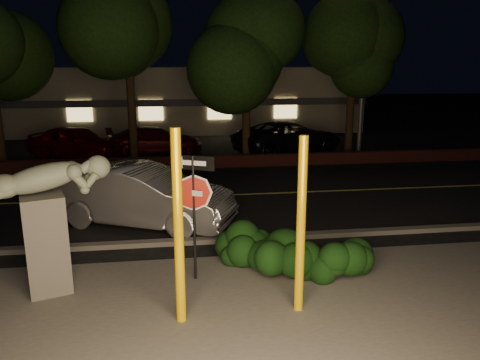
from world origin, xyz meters
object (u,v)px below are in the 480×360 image
object	(u,v)px
silver_sedan	(143,196)
parked_car_red	(76,142)
yellow_pole_right	(301,227)
parked_car_dark	(288,137)
parked_car_darkred	(155,140)
yellow_pole_left	(179,229)
signpost	(194,193)
sculpture	(46,212)
streetlight	(361,16)

from	to	relation	value
silver_sedan	parked_car_red	bearing A→B (deg)	44.31
yellow_pole_right	parked_car_dark	world-z (taller)	yellow_pole_right
parked_car_darkred	parked_car_dark	distance (m)	6.44
yellow_pole_left	signpost	distance (m)	1.57
signpost	parked_car_darkred	xyz separation A→B (m)	(-1.27, 13.77, -1.16)
signpost	parked_car_darkred	world-z (taller)	signpost
sculpture	yellow_pole_right	bearing A→B (deg)	-35.53
yellow_pole_right	parked_car_red	xyz separation A→B (m)	(-6.55, 14.75, -0.82)
signpost	parked_car_darkred	bearing A→B (deg)	119.55
signpost	silver_sedan	size ratio (longest dim) A/B	0.52
sculpture	parked_car_darkred	size ratio (longest dim) A/B	0.57
signpost	parked_car_red	world-z (taller)	signpost
parked_car_darkred	parked_car_dark	size ratio (longest dim) A/B	0.83
silver_sedan	parked_car_dark	bearing A→B (deg)	-9.02
yellow_pole_left	yellow_pole_right	distance (m)	2.06
parked_car_darkred	sculpture	bearing A→B (deg)	164.48
silver_sedan	yellow_pole_right	bearing A→B (deg)	-125.09
parked_car_red	streetlight	bearing A→B (deg)	-71.00
parked_car_red	yellow_pole_right	bearing A→B (deg)	-132.04
signpost	parked_car_dark	xyz separation A→B (m)	(5.15, 13.25, -1.06)
yellow_pole_left	signpost	xyz separation A→B (m)	(0.31, 1.53, 0.16)
parked_car_dark	streetlight	bearing A→B (deg)	-132.70
sculpture	parked_car_red	bearing A→B (deg)	80.54
yellow_pole_left	sculpture	distance (m)	2.83
streetlight	parked_car_dark	world-z (taller)	streetlight
yellow_pole_left	parked_car_dark	xyz separation A→B (m)	(5.46, 14.78, -0.89)
signpost	silver_sedan	world-z (taller)	signpost
sculpture	parked_car_dark	world-z (taller)	sculpture
sculpture	parked_car_dark	xyz separation A→B (m)	(7.88, 13.32, -0.82)
yellow_pole_left	parked_car_dark	world-z (taller)	yellow_pole_left
sculpture	streetlight	bearing A→B (deg)	30.30
yellow_pole_left	streetlight	xyz separation A→B (m)	(8.37, 13.69, 4.62)
parked_car_red	parked_car_dark	xyz separation A→B (m)	(9.96, -0.05, 0.01)
yellow_pole_left	sculpture	bearing A→B (deg)	148.86
signpost	parked_car_darkred	size ratio (longest dim) A/B	0.57
yellow_pole_left	parked_car_darkred	distance (m)	15.37
sculpture	silver_sedan	xyz separation A→B (m)	(1.51, 3.58, -0.77)
signpost	silver_sedan	distance (m)	3.85
yellow_pole_left	parked_car_red	size ratio (longest dim) A/B	0.76
parked_car_red	parked_car_dark	bearing A→B (deg)	-66.25
parked_car_dark	sculpture	bearing A→B (deg)	127.11
yellow_pole_left	streetlight	size ratio (longest dim) A/B	0.31
yellow_pole_left	parked_car_red	world-z (taller)	yellow_pole_left
yellow_pole_right	signpost	world-z (taller)	yellow_pole_right
signpost	parked_car_red	xyz separation A→B (m)	(-4.81, 13.29, -1.07)
sculpture	parked_car_dark	bearing A→B (deg)	41.10
yellow_pole_left	yellow_pole_right	size ratio (longest dim) A/B	1.06
yellow_pole_right	sculpture	size ratio (longest dim) A/B	1.22
parked_car_red	parked_car_dark	world-z (taller)	parked_car_dark
yellow_pole_right	silver_sedan	world-z (taller)	yellow_pole_right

